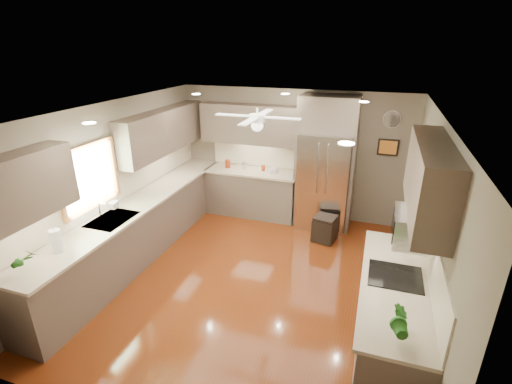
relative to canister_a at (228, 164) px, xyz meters
The scene contains 27 objects.
floor 2.73m from the canister_a, 60.37° to the right, with size 5.00×5.00×0.00m, color #52280A.
ceiling 2.93m from the canister_a, 60.37° to the right, with size 5.00×5.00×0.00m, color white.
wall_back 1.31m from the canister_a, 13.60° to the left, with size 4.50×4.50×0.00m, color #675D4F.
wall_front 4.87m from the canister_a, 75.10° to the right, with size 4.50×4.50×0.00m, color #675D4F.
wall_left 2.43m from the canister_a, 114.47° to the right, with size 5.00×5.00×0.00m, color #675D4F.
wall_right 4.14m from the canister_a, 32.12° to the right, with size 5.00×5.00×0.00m, color #675D4F.
canister_a is the anchor object (origin of this frame).
canister_b 0.34m from the canister_a, ahead, with size 0.09×0.09×0.15m, color silver.
canister_d 0.74m from the canister_a, ahead, with size 0.07×0.07×0.11m, color maroon.
soap_bottle 2.57m from the canister_a, 108.61° to the right, with size 0.09×0.10×0.21m, color white.
potted_plant_left 4.13m from the canister_a, 99.90° to the right, with size 0.17×0.12×0.33m, color #1F5C1A.
potted_plant_right 4.96m from the canister_a, 50.53° to the right, with size 0.18×0.15×0.33m, color #1F5C1A.
bowl 0.96m from the canister_a, ahead, with size 0.20×0.20×0.05m, color beige.
left_run 2.23m from the canister_a, 108.98° to the right, with size 0.65×4.70×1.45m.
back_run 0.75m from the canister_a, ahead, with size 1.85×0.65×1.45m.
uppers 1.79m from the canister_a, 71.11° to the right, with size 4.50×4.70×0.95m.
window 2.92m from the canister_a, 109.78° to the right, with size 0.05×1.12×0.92m.
sink 2.78m from the canister_a, 104.18° to the right, with size 0.50×0.70×0.32m.
refrigerator 1.96m from the canister_a, ahead, with size 1.06×0.75×2.45m.
right_run 4.40m from the canister_a, 43.31° to the right, with size 0.70×2.20×1.45m.
microwave 4.30m from the canister_a, 39.99° to the right, with size 0.43×0.55×0.34m.
ceiling_fan 2.62m from the canister_a, 56.62° to the right, with size 1.18×1.18×0.32m.
recessed_lights 2.62m from the canister_a, 56.05° to the right, with size 2.84×3.14×0.01m.
wall_clock 3.18m from the canister_a, ahead, with size 0.30×0.03×0.30m.
framed_print 3.06m from the canister_a, ahead, with size 0.36×0.03×0.30m.
stool 2.35m from the canister_a, 17.68° to the right, with size 0.44×0.44×0.46m.
paper_towel 3.71m from the canister_a, 101.07° to the right, with size 0.13×0.13×0.32m.
Camera 1 is at (1.54, -4.38, 3.30)m, focal length 26.00 mm.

